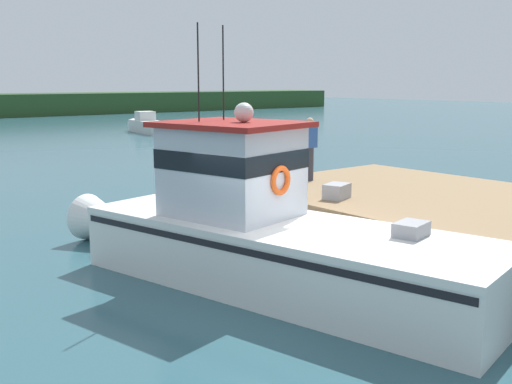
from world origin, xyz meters
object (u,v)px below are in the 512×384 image
Objects in this scene: main_fishing_boat at (258,230)px; deckhand_by_the_boat at (310,148)px; moored_boat_off_the_point at (147,125)px; crate_stack_mid_dock at (337,191)px.

deckhand_by_the_boat is at bearing 34.66° from main_fishing_boat.
main_fishing_boat is at bearing -115.82° from moored_boat_off_the_point.
main_fishing_boat is 6.11× the size of deckhand_by_the_boat.
moored_boat_off_the_point is at bearing 64.18° from main_fishing_boat.
crate_stack_mid_dock is 2.60m from deckhand_by_the_boat.
deckhand_by_the_boat is 0.26× the size of moored_boat_off_the_point.
main_fishing_boat reaches higher than crate_stack_mid_dock.
deckhand_by_the_boat is at bearing -111.46° from moored_boat_off_the_point.
crate_stack_mid_dock is at bearing -112.10° from moored_boat_off_the_point.
moored_boat_off_the_point is (15.33, 31.69, -0.47)m from main_fishing_boat.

